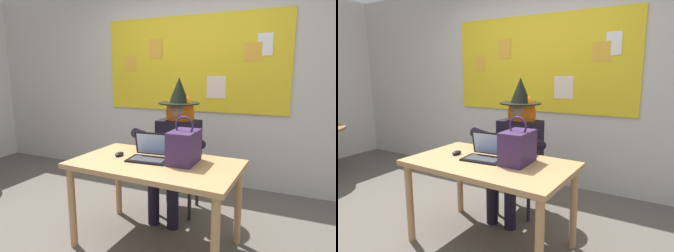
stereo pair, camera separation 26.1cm
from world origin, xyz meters
The scene contains 8 objects.
ground_plane centered at (0.00, 0.00, 0.00)m, with size 24.00×24.00×0.00m, color #5B544C.
wall_back_bulletin centered at (0.00, 1.72, 1.33)m, with size 6.79×1.79×2.64m.
desk_main centered at (0.25, 0.12, 0.64)m, with size 1.37×0.82×0.73m.
chair_at_desk centered at (0.17, 0.86, 0.50)m, with size 0.46×0.46×0.90m.
person_costumed centered at (0.18, 0.74, 0.78)m, with size 0.60×0.67×1.40m.
laptop centered at (0.18, 0.17, 0.78)m, with size 0.35×0.27×0.21m.
computer_mouse centered at (-0.11, 0.14, 0.75)m, with size 0.06×0.10×0.03m, color black.
handbag centered at (0.47, 0.19, 0.87)m, with size 0.20×0.30×0.38m.
Camera 1 is at (1.25, -1.90, 1.44)m, focal length 31.04 mm.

